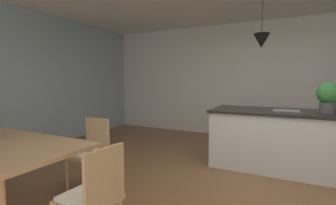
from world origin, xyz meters
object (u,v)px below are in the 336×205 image
object	(u,v)px
potted_plant_on_island	(329,96)
chair_kitchen_end	(93,196)
kitchen_island	(290,140)
chair_far_right	(90,151)

from	to	relation	value
potted_plant_on_island	chair_kitchen_end	bearing A→B (deg)	-123.77
kitchen_island	potted_plant_on_island	world-z (taller)	potted_plant_on_island
chair_kitchen_end	potted_plant_on_island	world-z (taller)	potted_plant_on_island
chair_kitchen_end	kitchen_island	xyz separation A→B (m)	(1.34, 2.68, -0.01)
chair_far_right	kitchen_island	size ratio (longest dim) A/B	0.38
chair_far_right	chair_kitchen_end	bearing A→B (deg)	-44.24
chair_kitchen_end	potted_plant_on_island	distance (m)	3.29
chair_far_right	chair_kitchen_end	world-z (taller)	same
chair_far_right	kitchen_island	distance (m)	2.87
chair_far_right	chair_kitchen_end	distance (m)	1.25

